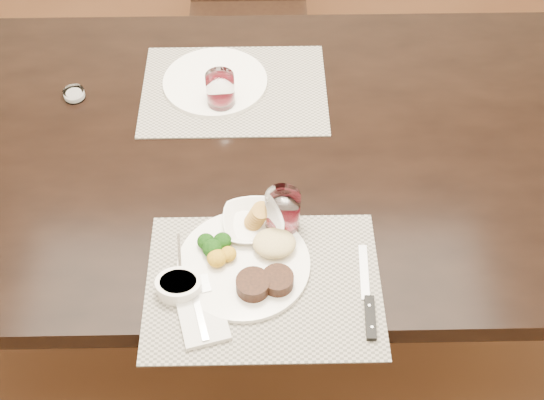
{
  "coord_description": "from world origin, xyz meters",
  "views": [
    {
      "loc": [
        0.05,
        -1.13,
        1.88
      ],
      "look_at": [
        0.06,
        -0.24,
        0.82
      ],
      "focal_mm": 45.0,
      "sensor_mm": 36.0,
      "label": 1
    }
  ],
  "objects_px": {
    "cracker_bowl": "(253,223)",
    "far_plate": "(215,82)",
    "steak_knife": "(369,306)",
    "chair_far": "(248,2)",
    "wine_glass_near": "(282,214)",
    "dinner_plate": "(250,263)"
  },
  "relations": [
    {
      "from": "cracker_bowl",
      "to": "far_plate",
      "type": "bearing_deg",
      "value": 101.7
    },
    {
      "from": "steak_knife",
      "to": "far_plate",
      "type": "xyz_separation_m",
      "value": [
        -0.32,
        0.66,
        0.0
      ]
    },
    {
      "from": "chair_far",
      "to": "steak_knife",
      "type": "distance_m",
      "value": 1.43
    },
    {
      "from": "cracker_bowl",
      "to": "wine_glass_near",
      "type": "bearing_deg",
      "value": 0.0
    },
    {
      "from": "steak_knife",
      "to": "wine_glass_near",
      "type": "xyz_separation_m",
      "value": [
        -0.16,
        0.2,
        0.04
      ]
    },
    {
      "from": "dinner_plate",
      "to": "steak_knife",
      "type": "xyz_separation_m",
      "value": [
        0.23,
        -0.1,
        -0.01
      ]
    },
    {
      "from": "steak_knife",
      "to": "cracker_bowl",
      "type": "xyz_separation_m",
      "value": [
        -0.22,
        0.2,
        0.01
      ]
    },
    {
      "from": "chair_far",
      "to": "cracker_bowl",
      "type": "height_order",
      "value": "chair_far"
    },
    {
      "from": "chair_far",
      "to": "dinner_plate",
      "type": "distance_m",
      "value": 1.31
    },
    {
      "from": "chair_far",
      "to": "far_plate",
      "type": "xyz_separation_m",
      "value": [
        -0.07,
        -0.73,
        0.26
      ]
    },
    {
      "from": "wine_glass_near",
      "to": "steak_knife",
      "type": "bearing_deg",
      "value": -50.99
    },
    {
      "from": "far_plate",
      "to": "dinner_plate",
      "type": "bearing_deg",
      "value": -80.98
    },
    {
      "from": "chair_far",
      "to": "cracker_bowl",
      "type": "bearing_deg",
      "value": -88.89
    },
    {
      "from": "steak_knife",
      "to": "wine_glass_near",
      "type": "relative_size",
      "value": 2.19
    },
    {
      "from": "steak_knife",
      "to": "far_plate",
      "type": "relative_size",
      "value": 0.83
    },
    {
      "from": "wine_glass_near",
      "to": "dinner_plate",
      "type": "bearing_deg",
      "value": -124.14
    },
    {
      "from": "dinner_plate",
      "to": "far_plate",
      "type": "xyz_separation_m",
      "value": [
        -0.09,
        0.56,
        -0.01
      ]
    },
    {
      "from": "dinner_plate",
      "to": "steak_knife",
      "type": "height_order",
      "value": "dinner_plate"
    },
    {
      "from": "dinner_plate",
      "to": "wine_glass_near",
      "type": "height_order",
      "value": "wine_glass_near"
    },
    {
      "from": "steak_knife",
      "to": "cracker_bowl",
      "type": "height_order",
      "value": "cracker_bowl"
    },
    {
      "from": "dinner_plate",
      "to": "cracker_bowl",
      "type": "relative_size",
      "value": 1.97
    },
    {
      "from": "chair_far",
      "to": "wine_glass_near",
      "type": "height_order",
      "value": "chair_far"
    }
  ]
}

